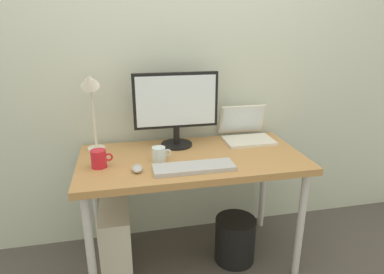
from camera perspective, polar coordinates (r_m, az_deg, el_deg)
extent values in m
plane|color=#4C4742|center=(2.36, 0.00, -20.10)|extent=(6.00, 6.00, 0.00)
cube|color=silver|center=(2.23, -2.18, 14.11)|extent=(4.40, 0.04, 2.60)
cube|color=#B7844C|center=(1.99, 0.00, -3.82)|extent=(1.32, 0.66, 0.04)
cylinder|color=silver|center=(1.91, -17.01, -18.52)|extent=(0.04, 0.04, 0.70)
cylinder|color=silver|center=(2.14, 18.08, -14.22)|extent=(0.04, 0.04, 0.70)
cylinder|color=silver|center=(2.37, -16.07, -10.62)|extent=(0.04, 0.04, 0.70)
cylinder|color=silver|center=(2.55, 12.10, -7.99)|extent=(0.04, 0.04, 0.70)
cylinder|color=black|center=(2.15, -2.65, -1.26)|extent=(0.20, 0.20, 0.01)
cylinder|color=black|center=(2.13, -2.68, 0.30)|extent=(0.04, 0.04, 0.11)
cube|color=black|center=(2.07, -2.77, 6.29)|extent=(0.53, 0.03, 0.35)
cube|color=white|center=(2.06, -2.70, 6.19)|extent=(0.49, 0.01, 0.31)
cube|color=silver|center=(2.24, 9.70, -0.63)|extent=(0.32, 0.22, 0.02)
cube|color=silver|center=(2.33, 8.59, 3.05)|extent=(0.32, 0.07, 0.20)
cube|color=white|center=(2.32, 8.66, 3.05)|extent=(0.30, 0.06, 0.18)
cylinder|color=silver|center=(2.16, -16.01, -1.91)|extent=(0.11, 0.11, 0.01)
cylinder|color=silver|center=(2.10, -16.51, 3.29)|extent=(0.02, 0.02, 0.39)
cone|color=silver|center=(2.02, -17.18, 9.19)|extent=(0.11, 0.14, 0.13)
cube|color=#B2B2B7|center=(1.80, 0.33, -5.25)|extent=(0.44, 0.14, 0.02)
ellipsoid|color=#B2B2B7|center=(1.80, -9.36, -5.35)|extent=(0.06, 0.09, 0.03)
cylinder|color=red|center=(1.89, -15.70, -3.61)|extent=(0.08, 0.08, 0.10)
torus|color=red|center=(1.88, -14.08, -3.36)|extent=(0.05, 0.01, 0.05)
cylinder|color=silver|center=(1.91, -5.72, -2.94)|extent=(0.08, 0.08, 0.08)
torus|color=silver|center=(1.91, -4.21, -2.71)|extent=(0.05, 0.01, 0.05)
cube|color=silver|center=(2.21, -12.89, -16.81)|extent=(0.18, 0.36, 0.42)
cylinder|color=black|center=(2.29, 7.36, -17.01)|extent=(0.26, 0.26, 0.30)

